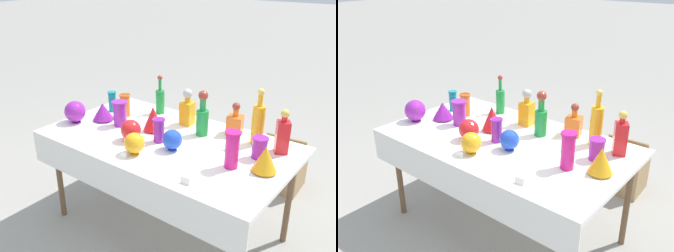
{
  "view_description": "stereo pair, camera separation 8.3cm",
  "coord_description": "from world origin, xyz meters",
  "views": [
    {
      "loc": [
        1.46,
        -1.89,
        1.88
      ],
      "look_at": [
        0.0,
        0.0,
        0.86
      ],
      "focal_mm": 40.0,
      "sensor_mm": 36.0,
      "label": 1
    },
    {
      "loc": [
        1.52,
        -1.84,
        1.88
      ],
      "look_at": [
        0.0,
        0.0,
        0.86
      ],
      "focal_mm": 40.0,
      "sensor_mm": 36.0,
      "label": 2
    }
  ],
  "objects": [
    {
      "name": "ground_plane",
      "position": [
        0.0,
        0.0,
        0.0
      ],
      "size": [
        40.0,
        40.0,
        0.0
      ],
      "primitive_type": "plane",
      "color": "gray"
    },
    {
      "name": "display_table",
      "position": [
        0.0,
        -0.03,
        0.7
      ],
      "size": [
        1.75,
        1.0,
        0.76
      ],
      "color": "white",
      "rests_on": "ground"
    },
    {
      "name": "tall_bottle_0",
      "position": [
        0.52,
        0.32,
        0.91
      ],
      "size": [
        0.08,
        0.08,
        0.39
      ],
      "color": "orange",
      "rests_on": "display_table"
    },
    {
      "name": "tall_bottle_1",
      "position": [
        0.15,
        0.21,
        0.9
      ],
      "size": [
        0.09,
        0.09,
        0.33
      ],
      "color": "#198C38",
      "rests_on": "display_table"
    },
    {
      "name": "tall_bottle_2",
      "position": [
        -0.36,
        0.36,
        0.88
      ],
      "size": [
        0.07,
        0.07,
        0.32
      ],
      "color": "#198C38",
      "rests_on": "display_table"
    },
    {
      "name": "square_decanter_0",
      "position": [
        -0.05,
        0.3,
        0.88
      ],
      "size": [
        0.1,
        0.1,
        0.28
      ],
      "color": "orange",
      "rests_on": "display_table"
    },
    {
      "name": "square_decanter_1",
      "position": [
        0.71,
        0.29,
        0.89
      ],
      "size": [
        0.11,
        0.11,
        0.3
      ],
      "color": "red",
      "rests_on": "display_table"
    },
    {
      "name": "square_decanter_2",
      "position": [
        0.33,
        0.36,
        0.85
      ],
      "size": [
        0.13,
        0.13,
        0.24
      ],
      "color": "orange",
      "rests_on": "display_table"
    },
    {
      "name": "slender_vase_0",
      "position": [
        -0.44,
        -0.02,
        0.86
      ],
      "size": [
        0.12,
        0.12,
        0.19
      ],
      "color": "purple",
      "rests_on": "display_table"
    },
    {
      "name": "slender_vase_1",
      "position": [
        0.55,
        -0.08,
        0.89
      ],
      "size": [
        0.1,
        0.1,
        0.24
      ],
      "color": "#C61972",
      "rests_on": "display_table"
    },
    {
      "name": "slender_vase_2",
      "position": [
        -0.03,
        -0.07,
        0.85
      ],
      "size": [
        0.09,
        0.09,
        0.17
      ],
      "color": "purple",
      "rests_on": "display_table"
    },
    {
      "name": "slender_vase_3",
      "position": [
        -0.55,
        0.14,
        0.86
      ],
      "size": [
        0.09,
        0.09,
        0.18
      ],
      "color": "orange",
      "rests_on": "display_table"
    },
    {
      "name": "slender_vase_4",
      "position": [
        0.63,
        0.13,
        0.84
      ],
      "size": [
        0.1,
        0.1,
        0.14
      ],
      "color": "purple",
      "rests_on": "display_table"
    },
    {
      "name": "slender_vase_5",
      "position": [
        -0.71,
        0.16,
        0.85
      ],
      "size": [
        0.07,
        0.07,
        0.17
      ],
      "color": "teal",
      "rests_on": "display_table"
    },
    {
      "name": "fluted_vase_0",
      "position": [
        -0.62,
        -0.03,
        0.84
      ],
      "size": [
        0.16,
        0.16,
        0.14
      ],
      "color": "purple",
      "rests_on": "display_table"
    },
    {
      "name": "fluted_vase_1",
      "position": [
        0.73,
        -0.02,
        0.85
      ],
      "size": [
        0.15,
        0.15,
        0.17
      ],
      "color": "orange",
      "rests_on": "display_table"
    },
    {
      "name": "fluted_vase_2",
      "position": [
        -0.18,
        0.05,
        0.86
      ],
      "size": [
        0.15,
        0.15,
        0.19
      ],
      "color": "red",
      "rests_on": "display_table"
    },
    {
      "name": "round_bowl_0",
      "position": [
        0.12,
        -0.12,
        0.83
      ],
      "size": [
        0.13,
        0.13,
        0.14
      ],
      "color": "blue",
      "rests_on": "display_table"
    },
    {
      "name": "round_bowl_1",
      "position": [
        -0.04,
        -0.31,
        0.84
      ],
      "size": [
        0.14,
        0.14,
        0.14
      ],
      "color": "orange",
      "rests_on": "display_table"
    },
    {
      "name": "round_bowl_2",
      "position": [
        -0.76,
        -0.19,
        0.85
      ],
      "size": [
        0.16,
        0.16,
        0.17
      ],
      "color": "purple",
      "rests_on": "display_table"
    },
    {
      "name": "round_bowl_3",
      "position": [
        -0.19,
        -0.17,
        0.84
      ],
      "size": [
        0.14,
        0.14,
        0.15
      ],
      "color": "red",
      "rests_on": "display_table"
    },
    {
      "name": "price_tag_left",
      "position": [
        0.44,
        -0.41,
        0.78
      ],
      "size": [
        0.06,
        0.02,
        0.04
      ],
      "primitive_type": "cube",
      "rotation": [
        -0.21,
        0.0,
        0.09
      ],
      "color": "white",
      "rests_on": "display_table"
    },
    {
      "name": "price_tag_center",
      "position": [
        -0.05,
        -0.4,
        0.78
      ],
      "size": [
        0.05,
        0.02,
        0.04
      ],
      "primitive_type": "cube",
      "rotation": [
        -0.21,
        0.0,
        0.24
      ],
      "color": "white",
      "rests_on": "display_table"
    },
    {
      "name": "cardboard_box_behind_left",
      "position": [
        -0.43,
        0.85,
        0.17
      ],
      "size": [
        0.51,
        0.47,
        0.41
      ],
      "color": "tan",
      "rests_on": "ground"
    },
    {
      "name": "cardboard_box_behind_right",
      "position": [
        0.44,
        1.12,
        0.19
      ],
      "size": [
        0.42,
        0.36,
        0.46
      ],
      "color": "tan",
      "rests_on": "ground"
    }
  ]
}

